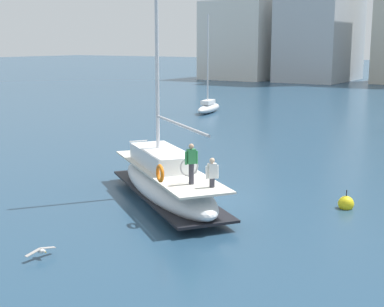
{
  "coord_description": "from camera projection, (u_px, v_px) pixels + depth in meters",
  "views": [
    {
      "loc": [
        12.5,
        -19.58,
        6.82
      ],
      "look_at": [
        -1.03,
        1.57,
        1.8
      ],
      "focal_mm": 52.31,
      "sensor_mm": 36.0,
      "label": 1
    }
  ],
  "objects": [
    {
      "name": "ground_plane",
      "position": [
        193.0,
        203.0,
        24.11
      ],
      "size": [
        400.0,
        400.0,
        0.0
      ],
      "primitive_type": "plane",
      "color": "navy"
    },
    {
      "name": "main_sailboat",
      "position": [
        167.0,
        181.0,
        24.19
      ],
      "size": [
        9.18,
        7.58,
        11.59
      ],
      "color": "silver",
      "rests_on": "ground"
    },
    {
      "name": "moored_catamaran",
      "position": [
        209.0,
        107.0,
        54.69
      ],
      "size": [
        2.36,
        5.5,
        9.38
      ],
      "color": "silver",
      "rests_on": "ground"
    },
    {
      "name": "seagull",
      "position": [
        41.0,
        251.0,
        17.9
      ],
      "size": [
        0.48,
        1.11,
        0.17
      ],
      "color": "silver",
      "rests_on": "ground"
    },
    {
      "name": "mooring_buoy",
      "position": [
        346.0,
        204.0,
        23.29
      ],
      "size": [
        0.66,
        0.66,
        0.93
      ],
      "color": "yellow",
      "rests_on": "ground"
    }
  ]
}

